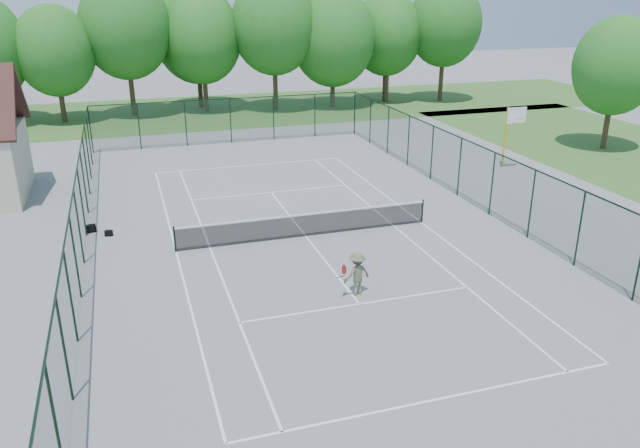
% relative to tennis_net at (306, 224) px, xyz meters
% --- Properties ---
extents(ground, '(140.00, 140.00, 0.00)m').
position_rel_tennis_net_xyz_m(ground, '(0.00, 0.00, -0.58)').
color(ground, gray).
rests_on(ground, ground).
extents(grass_far, '(80.00, 16.00, 0.01)m').
position_rel_tennis_net_xyz_m(grass_far, '(0.00, 30.00, -0.57)').
color(grass_far, '#406D2D').
rests_on(grass_far, ground).
extents(court_lines, '(11.05, 23.85, 0.01)m').
position_rel_tennis_net_xyz_m(court_lines, '(0.00, 0.00, -0.57)').
color(court_lines, white).
rests_on(court_lines, ground).
extents(tennis_net, '(11.08, 0.08, 1.10)m').
position_rel_tennis_net_xyz_m(tennis_net, '(0.00, 0.00, 0.00)').
color(tennis_net, black).
rests_on(tennis_net, ground).
extents(fence_enclosure, '(18.05, 36.05, 3.02)m').
position_rel_tennis_net_xyz_m(fence_enclosure, '(0.00, 0.00, 0.98)').
color(fence_enclosure, '#1D3D28').
rests_on(fence_enclosure, ground).
extents(tree_line_far, '(39.40, 6.40, 9.70)m').
position_rel_tennis_net_xyz_m(tree_line_far, '(0.00, 30.00, 5.42)').
color(tree_line_far, '#473420').
rests_on(tree_line_far, ground).
extents(basketball_goal, '(1.20, 1.43, 3.65)m').
position_rel_tennis_net_xyz_m(basketball_goal, '(14.40, 6.73, 1.99)').
color(basketball_goal, gold).
rests_on(basketball_goal, ground).
extents(tree_side, '(5.33, 5.33, 8.44)m').
position_rel_tennis_net_xyz_m(tree_side, '(23.18, 8.92, 4.75)').
color(tree_side, '#473420').
rests_on(tree_side, ground).
extents(sports_bag_a, '(0.45, 0.30, 0.33)m').
position_rel_tennis_net_xyz_m(sports_bag_a, '(-8.81, 3.34, -0.41)').
color(sports_bag_a, black).
rests_on(sports_bag_a, ground).
extents(sports_bag_b, '(0.35, 0.25, 0.25)m').
position_rel_tennis_net_xyz_m(sports_bag_b, '(-8.07, 2.64, -0.45)').
color(sports_bag_b, black).
rests_on(sports_bag_b, ground).
extents(tennis_player, '(1.85, 0.94, 1.57)m').
position_rel_tennis_net_xyz_m(tennis_player, '(0.17, -5.67, 0.21)').
color(tennis_player, '#5E6446').
rests_on(tennis_player, ground).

